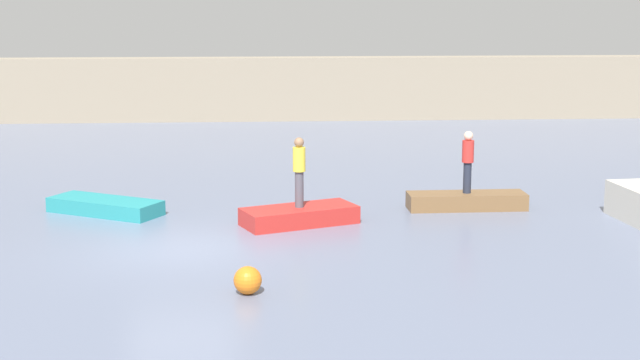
{
  "coord_description": "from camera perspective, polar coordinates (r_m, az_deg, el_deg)",
  "views": [
    {
      "loc": [
        1.81,
        -21.53,
        5.79
      ],
      "look_at": [
        3.45,
        3.24,
        0.96
      ],
      "focal_mm": 53.61,
      "sensor_mm": 36.0,
      "label": 1
    }
  ],
  "objects": [
    {
      "name": "ground_plane",
      "position": [
        22.37,
        -8.32,
        -4.11
      ],
      "size": [
        120.0,
        120.0,
        0.0
      ],
      "primitive_type": "plane",
      "color": "slate"
    },
    {
      "name": "embankment_wall",
      "position": [
        44.86,
        -6.11,
        5.41
      ],
      "size": [
        80.0,
        1.2,
        2.93
      ],
      "primitive_type": "cube",
      "color": "gray",
      "rests_on": "ground_plane"
    },
    {
      "name": "rowboat_teal",
      "position": [
        26.31,
        -12.7,
        -1.54
      ],
      "size": [
        3.27,
        2.52,
        0.4
      ],
      "primitive_type": "cube",
      "rotation": [
        0.0,
        0.0,
        -0.52
      ],
      "color": "teal",
      "rests_on": "ground_plane"
    },
    {
      "name": "rowboat_red",
      "position": [
        24.46,
        -1.24,
        -2.14
      ],
      "size": [
        3.15,
        2.19,
        0.45
      ],
      "primitive_type": "cube",
      "rotation": [
        0.0,
        0.0,
        0.38
      ],
      "color": "red",
      "rests_on": "ground_plane"
    },
    {
      "name": "rowboat_brown",
      "position": [
        26.51,
        8.74,
        -1.24
      ],
      "size": [
        3.24,
        0.95,
        0.45
      ],
      "primitive_type": "cube",
      "rotation": [
        0.0,
        0.0,
        0.01
      ],
      "color": "brown",
      "rests_on": "ground_plane"
    },
    {
      "name": "person_yellow_shirt",
      "position": [
        24.21,
        -1.25,
        0.71
      ],
      "size": [
        0.32,
        0.32,
        1.8
      ],
      "color": "#4C4C56",
      "rests_on": "rowboat_red"
    },
    {
      "name": "person_red_shirt",
      "position": [
        26.29,
        8.82,
        1.28
      ],
      "size": [
        0.32,
        0.32,
        1.71
      ],
      "color": "#232838",
      "rests_on": "rowboat_brown"
    },
    {
      "name": "mooring_buoy",
      "position": [
        18.89,
        -4.34,
        -5.99
      ],
      "size": [
        0.56,
        0.56,
        0.56
      ],
      "primitive_type": "sphere",
      "color": "orange",
      "rests_on": "ground_plane"
    }
  ]
}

